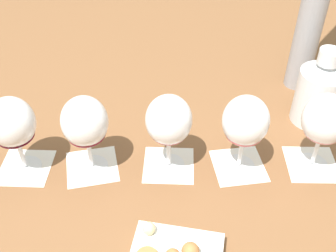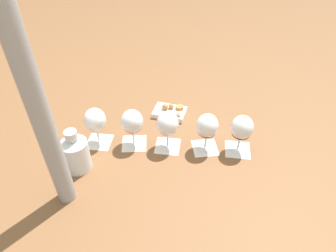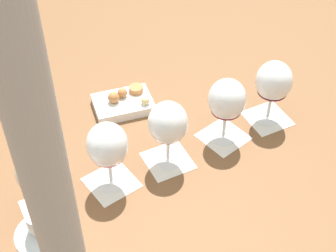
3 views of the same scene
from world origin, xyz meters
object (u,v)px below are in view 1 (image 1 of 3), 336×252
object	(u,v)px
wine_glass_1	(245,124)
ceramic_vase	(319,91)
wine_glass_2	(171,124)
wine_glass_0	(325,122)
wine_glass_3	(85,125)
wine_glass_4	(12,125)

from	to	relation	value
wine_glass_1	ceramic_vase	xyz separation A→B (m)	(-0.23, 0.01, -0.03)
wine_glass_2	wine_glass_1	bearing A→B (deg)	137.54
wine_glass_0	wine_glass_3	world-z (taller)	same
wine_glass_3	ceramic_vase	distance (m)	0.50
wine_glass_0	wine_glass_3	xyz separation A→B (m)	(0.33, -0.29, 0.00)
wine_glass_2	ceramic_vase	xyz separation A→B (m)	(-0.33, 0.10, -0.03)
wine_glass_1	wine_glass_2	bearing A→B (deg)	-42.46
wine_glass_1	wine_glass_3	xyz separation A→B (m)	(0.22, -0.19, 0.00)
wine_glass_2	wine_glass_0	bearing A→B (deg)	138.52
wine_glass_0	wine_glass_4	distance (m)	0.57
wine_glass_0	ceramic_vase	bearing A→B (deg)	-146.89
wine_glass_0	wine_glass_1	distance (m)	0.15
wine_glass_3	wine_glass_4	world-z (taller)	same
wine_glass_4	ceramic_vase	distance (m)	0.62
wine_glass_4	ceramic_vase	bearing A→B (deg)	151.80
wine_glass_0	wine_glass_1	xyz separation A→B (m)	(0.11, -0.09, 0.00)
wine_glass_0	wine_glass_2	bearing A→B (deg)	-41.48
wine_glass_1	wine_glass_3	distance (m)	0.29
wine_glass_1	ceramic_vase	distance (m)	0.24
wine_glass_1	wine_glass_2	distance (m)	0.13
wine_glass_2	wine_glass_3	xyz separation A→B (m)	(0.12, -0.10, 0.00)
wine_glass_3	ceramic_vase	size ratio (longest dim) A/B	0.94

